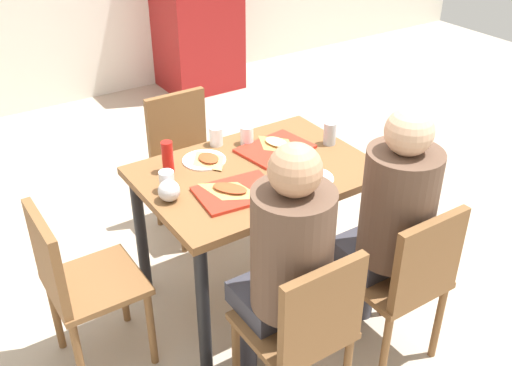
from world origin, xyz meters
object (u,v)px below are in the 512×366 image
at_px(pizza_slice_a, 230,189).
at_px(soda_can, 330,133).
at_px(chair_near_right, 407,276).
at_px(tray_red_near, 237,192).
at_px(main_table, 256,188).
at_px(plastic_cup_c, 167,181).
at_px(plastic_cup_d, 247,135).
at_px(person_in_brown_jacket, 390,215).
at_px(pizza_slice_b, 276,143).
at_px(person_in_red, 286,259).
at_px(condiment_bottle, 168,157).
at_px(paper_plate_center, 204,160).
at_px(pizza_slice_c, 209,159).
at_px(foil_bundle, 169,191).
at_px(paper_plate_near_edge, 311,178).
at_px(chair_near_left, 305,327).
at_px(chair_far_side, 185,153).
at_px(plastic_cup_b, 303,189).
at_px(plastic_cup_a, 216,136).
at_px(chair_left_end, 76,279).
at_px(tray_red_far, 275,149).

bearing_deg(pizza_slice_a, soda_can, 11.59).
bearing_deg(chair_near_right, tray_red_near, 126.61).
xyz_separation_m(main_table, chair_near_right, (0.28, -0.78, -0.15)).
distance_m(plastic_cup_c, plastic_cup_d, 0.60).
distance_m(person_in_brown_jacket, pizza_slice_b, 0.79).
distance_m(person_in_red, condiment_bottle, 0.87).
distance_m(paper_plate_center, pizza_slice_c, 0.03).
distance_m(pizza_slice_c, foil_bundle, 0.39).
distance_m(main_table, paper_plate_near_edge, 0.30).
bearing_deg(pizza_slice_c, chair_near_left, -97.29).
bearing_deg(pizza_slice_c, plastic_cup_c, -155.19).
xyz_separation_m(tray_red_near, paper_plate_near_edge, (0.36, -0.08, -0.00)).
bearing_deg(paper_plate_near_edge, main_table, 127.56).
height_order(main_table, person_in_brown_jacket, person_in_brown_jacket).
height_order(main_table, plastic_cup_c, plastic_cup_c).
xyz_separation_m(person_in_brown_jacket, paper_plate_center, (-0.45, 0.86, 0.02)).
bearing_deg(pizza_slice_b, tray_red_near, -145.92).
distance_m(chair_far_side, condiment_bottle, 0.75).
distance_m(tray_red_near, foil_bundle, 0.31).
bearing_deg(person_in_red, plastic_cup_b, 44.46).
bearing_deg(plastic_cup_a, chair_left_end, -159.74).
distance_m(pizza_slice_c, plastic_cup_b, 0.57).
height_order(chair_near_right, plastic_cup_c, plastic_cup_c).
distance_m(tray_red_near, pizza_slice_c, 0.34).
relative_size(chair_left_end, plastic_cup_d, 8.60).
bearing_deg(person_in_brown_jacket, plastic_cup_c, 136.15).
relative_size(person_in_red, paper_plate_near_edge, 5.77).
relative_size(pizza_slice_a, soda_can, 2.16).
height_order(chair_left_end, plastic_cup_c, plastic_cup_c).
bearing_deg(tray_red_far, soda_can, -19.52).
distance_m(main_table, condiment_bottle, 0.46).
distance_m(chair_near_left, tray_red_far, 1.05).
bearing_deg(tray_red_far, chair_left_end, -174.03).
distance_m(pizza_slice_a, condiment_bottle, 0.37).
height_order(chair_near_left, person_in_brown_jacket, person_in_brown_jacket).
bearing_deg(plastic_cup_d, pizza_slice_c, -166.68).
xyz_separation_m(pizza_slice_a, soda_can, (0.70, 0.14, 0.04)).
distance_m(chair_left_end, foil_bundle, 0.56).
bearing_deg(tray_red_far, main_table, -148.71).
height_order(chair_left_end, foil_bundle, foil_bundle).
xyz_separation_m(person_in_brown_jacket, tray_red_near, (-0.48, 0.50, 0.02)).
xyz_separation_m(chair_near_left, pizza_slice_c, (0.12, 0.98, 0.27)).
bearing_deg(tray_red_near, paper_plate_near_edge, -12.31).
height_order(chair_far_side, person_in_red, person_in_red).
distance_m(main_table, chair_left_end, 0.96).
distance_m(chair_near_right, paper_plate_near_edge, 0.63).
bearing_deg(chair_left_end, soda_can, 0.80).
distance_m(main_table, chair_far_side, 0.80).
bearing_deg(plastic_cup_d, plastic_cup_a, 150.43).
relative_size(soda_can, condiment_bottle, 0.76).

